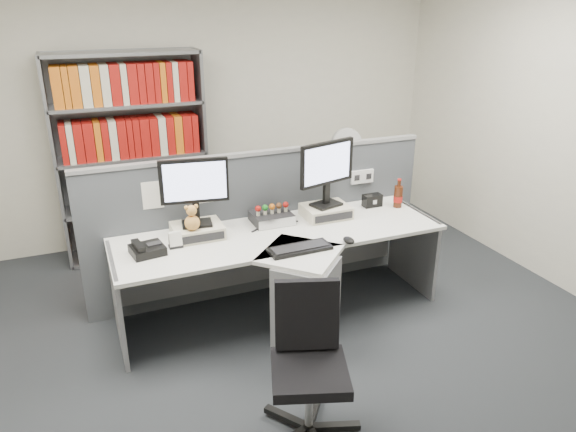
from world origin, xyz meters
name	(u,v)px	position (x,y,z in m)	size (l,w,h in m)	color
ground	(323,368)	(0.00, 0.00, 0.00)	(5.50, 5.50, 0.00)	#303338
room_shell	(330,116)	(0.00, 0.00, 1.79)	(5.04, 5.54, 2.72)	silver
partition	(262,221)	(0.00, 1.25, 0.65)	(3.00, 0.08, 1.27)	#4B4F55
desk	(291,274)	(0.00, 0.60, 0.46)	(2.60, 1.20, 0.72)	white
monitor_riser_left	(198,231)	(-0.62, 0.98, 0.77)	(0.38, 0.31, 0.10)	beige
monitor_riser_right	(326,211)	(0.48, 0.98, 0.77)	(0.38, 0.31, 0.10)	beige
monitor_left	(194,186)	(-0.62, 0.98, 1.13)	(0.51, 0.20, 0.52)	black
monitor_right	(327,168)	(0.48, 0.98, 1.15)	(0.53, 0.23, 0.55)	black
desktop_pc	(271,218)	(0.01, 1.04, 0.76)	(0.32, 0.28, 0.08)	black
figurines	(272,208)	(0.01, 1.02, 0.86)	(0.29, 0.05, 0.09)	beige
keyboard	(300,248)	(0.01, 0.45, 0.73)	(0.47, 0.19, 0.03)	black
mouse	(349,240)	(0.41, 0.43, 0.74)	(0.07, 0.12, 0.04)	black
desk_phone	(147,249)	(-1.03, 0.81, 0.76)	(0.26, 0.24, 0.10)	black
desk_calendar	(175,241)	(-0.82, 0.85, 0.77)	(0.10, 0.08, 0.12)	black
plush_toy	(192,219)	(-0.67, 0.89, 0.91)	(0.12, 0.12, 0.20)	gold
speaker	(372,200)	(0.97, 1.05, 0.77)	(0.16, 0.09, 0.11)	black
cola_bottle	(398,197)	(1.17, 0.95, 0.82)	(0.08, 0.08, 0.26)	#3F190A
shelving_unit	(133,160)	(-0.90, 2.44, 0.98)	(1.41, 0.40, 2.00)	gray
filing_cabinet	(344,207)	(1.20, 1.99, 0.35)	(0.45, 0.61, 0.70)	gray
desk_fan	(346,146)	(1.20, 1.99, 1.02)	(0.30, 0.18, 0.51)	white
office_chair	(309,359)	(-0.32, -0.46, 0.49)	(0.61, 0.61, 0.91)	silver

